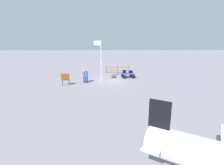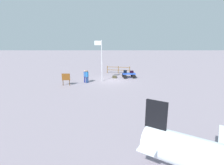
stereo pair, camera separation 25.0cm
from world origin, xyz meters
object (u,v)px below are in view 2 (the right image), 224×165
at_px(suitcase_maroon, 115,77).
at_px(flagpole, 101,58).
at_px(suitcase_dark, 132,72).
at_px(signboard, 66,78).
at_px(luggage_cart, 129,75).
at_px(worker_lead, 87,75).
at_px(worker_trailing, 85,75).
at_px(suitcase_grey, 125,72).

relative_size(suitcase_maroon, flagpole, 0.12).
relative_size(suitcase_dark, suitcase_maroon, 0.82).
relative_size(suitcase_maroon, signboard, 0.44).
relative_size(luggage_cart, worker_lead, 1.19).
bearing_deg(worker_lead, worker_trailing, -40.10).
bearing_deg(luggage_cart, suitcase_grey, -29.47).
bearing_deg(suitcase_maroon, worker_trailing, 34.18).
xyz_separation_m(luggage_cart, suitcase_maroon, (1.97, 0.19, -0.28)).
bearing_deg(flagpole, signboard, 27.50).
relative_size(suitcase_dark, worker_trailing, 0.33).
xyz_separation_m(suitcase_grey, worker_lead, (4.93, 3.19, 0.12)).
relative_size(luggage_cart, signboard, 1.35).
distance_m(worker_lead, flagpole, 2.83).
xyz_separation_m(suitcase_maroon, signboard, (5.72, 3.95, 0.75)).
xyz_separation_m(suitcase_dark, worker_lead, (5.84, 3.24, 0.15)).
distance_m(suitcase_grey, worker_trailing, 5.98).
height_order(luggage_cart, flagpole, flagpole).
height_order(worker_trailing, flagpole, flagpole).
distance_m(suitcase_dark, worker_trailing, 6.81).
relative_size(suitcase_grey, suitcase_dark, 0.96).
bearing_deg(suitcase_dark, flagpole, 29.88).
bearing_deg(flagpole, worker_lead, 26.87).
height_order(suitcase_dark, worker_lead, worker_lead).
xyz_separation_m(worker_trailing, flagpole, (-1.97, -0.64, 2.11)).
relative_size(luggage_cart, suitcase_maroon, 3.04).
xyz_separation_m(luggage_cart, suitcase_dark, (-0.44, -0.32, 0.34)).
xyz_separation_m(luggage_cart, suitcase_grey, (0.48, -0.27, 0.38)).
distance_m(suitcase_dark, suitcase_maroon, 2.54).
height_order(suitcase_maroon, flagpole, flagpole).
relative_size(suitcase_grey, worker_trailing, 0.31).
xyz_separation_m(worker_lead, flagpole, (-1.70, -0.86, 2.09)).
bearing_deg(suitcase_dark, suitcase_maroon, 11.85).
xyz_separation_m(luggage_cart, signboard, (7.69, 4.14, 0.46)).
height_order(suitcase_grey, flagpole, flagpole).
height_order(suitcase_grey, suitcase_maroon, suitcase_grey).
xyz_separation_m(luggage_cart, worker_trailing, (5.67, 2.70, 0.47)).
distance_m(luggage_cart, worker_lead, 6.16).
height_order(suitcase_grey, worker_trailing, worker_trailing).
bearing_deg(worker_trailing, worker_lead, 139.90).
bearing_deg(suitcase_dark, worker_trailing, 26.29).
distance_m(luggage_cart, suitcase_dark, 0.64).
relative_size(worker_lead, signboard, 1.14).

